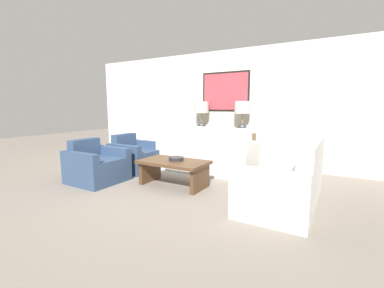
{
  "coord_description": "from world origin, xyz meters",
  "views": [
    {
      "loc": [
        2.43,
        -3.38,
        1.36
      ],
      "look_at": [
        -0.0,
        0.78,
        0.65
      ],
      "focal_mm": 24.0,
      "sensor_mm": 36.0,
      "label": 1
    }
  ],
  "objects_px": {
    "table_lamp_left": "(202,111)",
    "armchair_near_camera": "(96,166)",
    "coffee_table": "(174,167)",
    "decorative_bowl": "(176,159)",
    "table_lamp_right": "(242,112)",
    "console_table": "(221,148)",
    "couch_by_back_wall": "(208,156)",
    "couch_by_side": "(288,181)",
    "armchair_near_back_wall": "(135,157)"
  },
  "relations": [
    {
      "from": "table_lamp_left",
      "to": "armchair_near_camera",
      "type": "xyz_separation_m",
      "value": [
        -0.85,
        -2.44,
        -0.96
      ]
    },
    {
      "from": "coffee_table",
      "to": "decorative_bowl",
      "type": "height_order",
      "value": "decorative_bowl"
    },
    {
      "from": "table_lamp_right",
      "to": "decorative_bowl",
      "type": "relative_size",
      "value": 2.82
    },
    {
      "from": "console_table",
      "to": "table_lamp_left",
      "type": "relative_size",
      "value": 2.19
    },
    {
      "from": "decorative_bowl",
      "to": "armchair_near_camera",
      "type": "distance_m",
      "value": 1.49
    },
    {
      "from": "armchair_near_camera",
      "to": "coffee_table",
      "type": "bearing_deg",
      "value": 20.51
    },
    {
      "from": "table_lamp_left",
      "to": "decorative_bowl",
      "type": "distance_m",
      "value": 2.11
    },
    {
      "from": "couch_by_back_wall",
      "to": "coffee_table",
      "type": "xyz_separation_m",
      "value": [
        -0.01,
        -1.27,
        0.02
      ]
    },
    {
      "from": "console_table",
      "to": "table_lamp_right",
      "type": "height_order",
      "value": "table_lamp_right"
    },
    {
      "from": "table_lamp_left",
      "to": "couch_by_back_wall",
      "type": "relative_size",
      "value": 0.35
    },
    {
      "from": "coffee_table",
      "to": "armchair_near_camera",
      "type": "bearing_deg",
      "value": -159.49
    },
    {
      "from": "couch_by_side",
      "to": "armchair_near_back_wall",
      "type": "distance_m",
      "value": 3.19
    },
    {
      "from": "decorative_bowl",
      "to": "console_table",
      "type": "bearing_deg",
      "value": 90.4
    },
    {
      "from": "console_table",
      "to": "couch_by_back_wall",
      "type": "bearing_deg",
      "value": -90.0
    },
    {
      "from": "decorative_bowl",
      "to": "coffee_table",
      "type": "bearing_deg",
      "value": -121.74
    },
    {
      "from": "console_table",
      "to": "couch_by_side",
      "type": "relative_size",
      "value": 0.77
    },
    {
      "from": "couch_by_side",
      "to": "coffee_table",
      "type": "height_order",
      "value": "couch_by_side"
    },
    {
      "from": "coffee_table",
      "to": "armchair_near_camera",
      "type": "relative_size",
      "value": 1.35
    },
    {
      "from": "console_table",
      "to": "table_lamp_right",
      "type": "bearing_deg",
      "value": 0.0
    },
    {
      "from": "table_lamp_left",
      "to": "armchair_near_camera",
      "type": "bearing_deg",
      "value": -109.24
    },
    {
      "from": "couch_by_back_wall",
      "to": "armchair_near_back_wall",
      "type": "bearing_deg",
      "value": -150.61
    },
    {
      "from": "couch_by_back_wall",
      "to": "couch_by_side",
      "type": "relative_size",
      "value": 1.0
    },
    {
      "from": "table_lamp_left",
      "to": "armchair_near_camera",
      "type": "distance_m",
      "value": 2.76
    },
    {
      "from": "table_lamp_left",
      "to": "couch_by_back_wall",
      "type": "distance_m",
      "value": 1.26
    },
    {
      "from": "console_table",
      "to": "armchair_near_camera",
      "type": "relative_size",
      "value": 1.81
    },
    {
      "from": "table_lamp_right",
      "to": "couch_by_side",
      "type": "relative_size",
      "value": 0.35
    },
    {
      "from": "table_lamp_right",
      "to": "armchair_near_back_wall",
      "type": "distance_m",
      "value": 2.54
    },
    {
      "from": "console_table",
      "to": "coffee_table",
      "type": "relative_size",
      "value": 1.34
    },
    {
      "from": "console_table",
      "to": "coffee_table",
      "type": "bearing_deg",
      "value": -90.4
    },
    {
      "from": "table_lamp_right",
      "to": "armchair_near_camera",
      "type": "bearing_deg",
      "value": -127.51
    },
    {
      "from": "couch_by_back_wall",
      "to": "decorative_bowl",
      "type": "xyz_separation_m",
      "value": [
        0.01,
        -1.23,
        0.17
      ]
    },
    {
      "from": "couch_by_side",
      "to": "armchair_near_camera",
      "type": "distance_m",
      "value": 3.26
    },
    {
      "from": "console_table",
      "to": "armchair_near_camera",
      "type": "height_order",
      "value": "same"
    },
    {
      "from": "table_lamp_left",
      "to": "table_lamp_right",
      "type": "relative_size",
      "value": 1.0
    },
    {
      "from": "table_lamp_left",
      "to": "couch_by_back_wall",
      "type": "height_order",
      "value": "table_lamp_left"
    },
    {
      "from": "armchair_near_back_wall",
      "to": "coffee_table",
      "type": "bearing_deg",
      "value": -20.51
    },
    {
      "from": "table_lamp_left",
      "to": "couch_by_side",
      "type": "relative_size",
      "value": 0.35
    },
    {
      "from": "couch_by_side",
      "to": "decorative_bowl",
      "type": "distance_m",
      "value": 1.82
    },
    {
      "from": "table_lamp_right",
      "to": "decorative_bowl",
      "type": "distance_m",
      "value": 2.1
    },
    {
      "from": "table_lamp_right",
      "to": "decorative_bowl",
      "type": "xyz_separation_m",
      "value": [
        -0.5,
        -1.89,
        -0.77
      ]
    },
    {
      "from": "decorative_bowl",
      "to": "armchair_near_camera",
      "type": "xyz_separation_m",
      "value": [
        -1.38,
        -0.55,
        -0.19
      ]
    },
    {
      "from": "table_lamp_left",
      "to": "decorative_bowl",
      "type": "relative_size",
      "value": 2.82
    },
    {
      "from": "console_table",
      "to": "table_lamp_right",
      "type": "distance_m",
      "value": 1.0
    },
    {
      "from": "couch_by_side",
      "to": "coffee_table",
      "type": "relative_size",
      "value": 1.73
    },
    {
      "from": "couch_by_side",
      "to": "decorative_bowl",
      "type": "xyz_separation_m",
      "value": [
        -1.8,
        -0.19,
        0.17
      ]
    },
    {
      "from": "table_lamp_right",
      "to": "armchair_near_back_wall",
      "type": "relative_size",
      "value": 0.83
    },
    {
      "from": "table_lamp_right",
      "to": "armchair_near_camera",
      "type": "distance_m",
      "value": 3.22
    },
    {
      "from": "console_table",
      "to": "couch_by_back_wall",
      "type": "relative_size",
      "value": 0.77
    },
    {
      "from": "armchair_near_back_wall",
      "to": "couch_by_back_wall",
      "type": "bearing_deg",
      "value": 29.39
    },
    {
      "from": "couch_by_side",
      "to": "armchair_near_camera",
      "type": "height_order",
      "value": "couch_by_side"
    }
  ]
}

